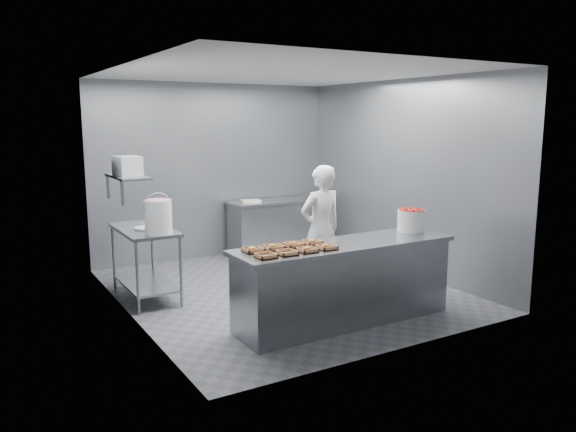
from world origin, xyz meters
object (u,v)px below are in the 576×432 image
object	(u,v)px
tray_2	(307,249)
strawberry_tub	(411,220)
tray_6	(293,244)
tray_3	(326,247)
appliance	(127,166)
tray_1	(287,253)
tray_5	(273,247)
back_counter	(273,227)
prep_table	(145,252)
tray_0	(266,255)
worker	(321,229)
tray_7	(312,242)
glaze_bucket	(158,216)
service_counter	(344,282)
tray_4	(253,250)

from	to	relation	value
tray_2	strawberry_tub	world-z (taller)	strawberry_tub
tray_6	tray_3	bearing A→B (deg)	-49.01
tray_6	appliance	size ratio (longest dim) A/B	0.61
tray_1	tray_5	world-z (taller)	tray_5
back_counter	tray_6	distance (m)	3.48
prep_table	tray_1	world-z (taller)	tray_1
tray_0	worker	size ratio (longest dim) A/B	0.11
tray_7	glaze_bucket	bearing A→B (deg)	132.54
strawberry_tub	back_counter	bearing A→B (deg)	92.93
appliance	tray_1	bearing A→B (deg)	-72.54
tray_5	appliance	xyz separation A→B (m)	(-1.00, 1.80, 0.76)
prep_table	glaze_bucket	size ratio (longest dim) A/B	2.45
tray_1	glaze_bucket	world-z (taller)	glaze_bucket
tray_2	tray_5	distance (m)	0.37
worker	strawberry_tub	world-z (taller)	worker
prep_table	glaze_bucket	bearing A→B (deg)	-83.70
tray_3	worker	bearing A→B (deg)	58.39
tray_2	tray_7	size ratio (longest dim) A/B	1.00
service_counter	prep_table	distance (m)	2.56
tray_2	strawberry_tub	distance (m)	1.67
tray_1	tray_7	distance (m)	0.55
back_counter	tray_3	xyz separation A→B (m)	(-1.24, -3.39, 0.47)
tray_3	tray_7	xyz separation A→B (m)	(0.00, 0.28, 0.00)
back_counter	glaze_bucket	xyz separation A→B (m)	(-2.50, -1.74, 0.66)
service_counter	appliance	distance (m)	2.93
tray_6	tray_0	bearing A→B (deg)	-149.93
tray_1	worker	xyz separation A→B (m)	(1.24, 1.24, -0.09)
appliance	glaze_bucket	bearing A→B (deg)	-71.15
tray_3	appliance	xyz separation A→B (m)	(-1.48, 2.07, 0.76)
tray_7	appliance	size ratio (longest dim) A/B	0.61
tray_4	tray_5	bearing A→B (deg)	0.00
back_counter	tray_3	bearing A→B (deg)	-110.14
tray_3	strawberry_tub	bearing A→B (deg)	10.30
tray_2	tray_4	world-z (taller)	same
back_counter	service_counter	bearing A→B (deg)	-105.48
tray_3	tray_7	distance (m)	0.28
service_counter	worker	xyz separation A→B (m)	(0.42, 1.10, 0.38)
tray_1	tray_2	distance (m)	0.24
tray_3	tray_4	world-z (taller)	same
tray_7	strawberry_tub	world-z (taller)	strawberry_tub
tray_3	tray_5	distance (m)	0.55
tray_0	tray_3	xyz separation A→B (m)	(0.72, -0.00, 0.00)
tray_0	strawberry_tub	xyz separation A→B (m)	(2.12, 0.25, 0.12)
service_counter	strawberry_tub	distance (m)	1.22
tray_1	prep_table	bearing A→B (deg)	111.69
back_counter	strawberry_tub	distance (m)	3.19
tray_6	worker	xyz separation A→B (m)	(1.00, 0.96, -0.09)
tray_2	worker	size ratio (longest dim) A/B	0.11
tray_1	tray_4	distance (m)	0.37
back_counter	glaze_bucket	bearing A→B (deg)	-145.18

